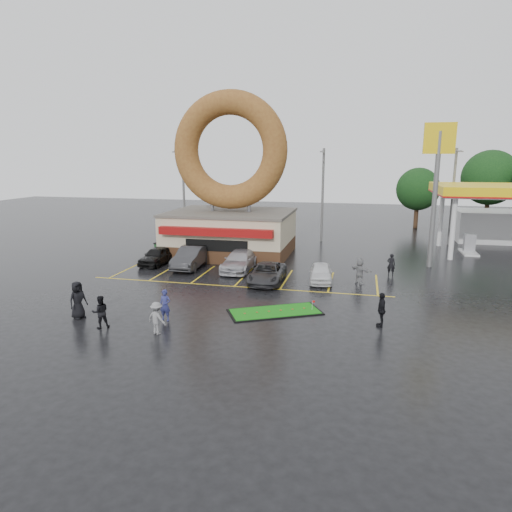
% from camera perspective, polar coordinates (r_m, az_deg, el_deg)
% --- Properties ---
extents(ground, '(120.00, 120.00, 0.00)m').
position_cam_1_polar(ground, '(26.43, -4.76, -5.80)').
color(ground, black).
rests_on(ground, ground).
extents(donut_shop, '(10.20, 8.70, 13.50)m').
position_cam_1_polar(donut_shop, '(38.59, -3.23, 6.73)').
color(donut_shop, '#472B19').
rests_on(donut_shop, ground).
extents(gas_station, '(12.30, 13.65, 5.90)m').
position_cam_1_polar(gas_station, '(46.67, 28.33, 5.31)').
color(gas_station, silver).
rests_on(gas_station, ground).
extents(shell_sign, '(2.20, 0.36, 10.60)m').
position_cam_1_polar(shell_sign, '(36.27, 21.71, 10.16)').
color(shell_sign, slate).
rests_on(shell_sign, ground).
extents(streetlight_left, '(0.40, 2.21, 9.00)m').
position_cam_1_polar(streetlight_left, '(47.41, -9.06, 8.02)').
color(streetlight_left, slate).
rests_on(streetlight_left, ground).
extents(streetlight_mid, '(0.40, 2.21, 9.00)m').
position_cam_1_polar(streetlight_mid, '(45.10, 8.32, 7.83)').
color(streetlight_mid, slate).
rests_on(streetlight_mid, ground).
extents(streetlight_right, '(0.40, 2.21, 9.00)m').
position_cam_1_polar(streetlight_right, '(46.66, 23.39, 7.11)').
color(streetlight_right, slate).
rests_on(streetlight_right, ground).
extents(tree_far_c, '(6.30, 6.30, 9.00)m').
position_cam_1_polar(tree_far_c, '(59.65, 27.22, 8.70)').
color(tree_far_c, '#332114').
rests_on(tree_far_c, ground).
extents(tree_far_d, '(4.90, 4.90, 7.00)m').
position_cam_1_polar(tree_far_d, '(56.35, 19.60, 7.87)').
color(tree_far_d, '#332114').
rests_on(tree_far_d, ground).
extents(car_black, '(1.75, 4.04, 1.36)m').
position_cam_1_polar(car_black, '(36.18, -12.29, 0.02)').
color(car_black, black).
rests_on(car_black, ground).
extents(car_dgrey, '(1.78, 4.85, 1.59)m').
position_cam_1_polar(car_dgrey, '(34.64, -8.15, -0.16)').
color(car_dgrey, '#2E2E31').
rests_on(car_dgrey, ground).
extents(car_silver, '(2.01, 4.93, 1.43)m').
position_cam_1_polar(car_silver, '(33.55, -2.08, -0.59)').
color(car_silver, '#B1B0B5').
rests_on(car_silver, ground).
extents(car_grey, '(2.22, 4.62, 1.27)m').
position_cam_1_polar(car_grey, '(30.30, 1.40, -2.15)').
color(car_grey, '#323134').
rests_on(car_grey, ground).
extents(car_white, '(1.81, 3.78, 1.24)m').
position_cam_1_polar(car_white, '(30.76, 8.12, -2.08)').
color(car_white, silver).
rests_on(car_white, ground).
extents(person_blue, '(0.61, 0.41, 1.63)m').
position_cam_1_polar(person_blue, '(23.75, -11.30, -6.05)').
color(person_blue, navy).
rests_on(person_blue, ground).
extents(person_blackjkt, '(1.00, 0.97, 1.63)m').
position_cam_1_polar(person_blackjkt, '(23.56, -18.87, -6.64)').
color(person_blackjkt, black).
rests_on(person_blackjkt, ground).
extents(person_hoodie, '(1.15, 0.89, 1.56)m').
position_cam_1_polar(person_hoodie, '(22.10, -12.30, -7.60)').
color(person_hoodie, gray).
rests_on(person_hoodie, ground).
extents(person_bystander, '(0.96, 1.13, 1.96)m').
position_cam_1_polar(person_bystander, '(25.31, -21.38, -5.14)').
color(person_bystander, black).
rests_on(person_bystander, ground).
extents(person_cameraman, '(0.43, 1.02, 1.73)m').
position_cam_1_polar(person_cameraman, '(23.31, 15.41, -6.49)').
color(person_cameraman, black).
rests_on(person_cameraman, ground).
extents(person_walker_near, '(1.55, 1.41, 1.72)m').
position_cam_1_polar(person_walker_near, '(30.69, 12.85, -1.84)').
color(person_walker_near, gray).
rests_on(person_walker_near, ground).
extents(person_walker_far, '(0.61, 0.44, 1.56)m').
position_cam_1_polar(person_walker_far, '(33.43, 16.53, -1.03)').
color(person_walker_far, black).
rests_on(person_walker_far, ground).
extents(dumpster, '(1.88, 1.33, 1.30)m').
position_cam_1_polar(dumpster, '(37.96, -10.95, 0.61)').
color(dumpster, '#1B4822').
rests_on(dumpster, ground).
extents(putting_green, '(5.32, 4.16, 0.61)m').
position_cam_1_polar(putting_green, '(24.72, 2.38, -6.97)').
color(putting_green, black).
rests_on(putting_green, ground).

